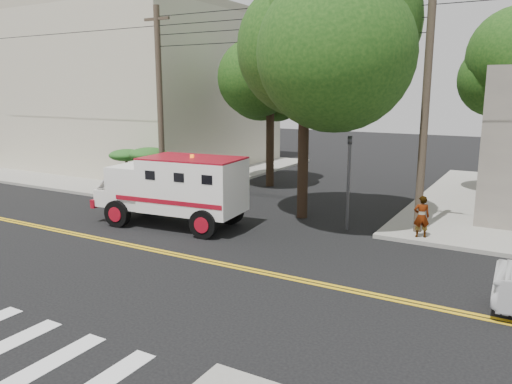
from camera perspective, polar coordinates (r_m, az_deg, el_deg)
The scene contains 12 objects.
ground at distance 16.58m, azimuth -9.07°, elevation -7.10°, with size 100.00×100.00×0.00m, color black.
sidewalk_nw at distance 35.16m, azimuth -12.48°, elevation 2.83°, with size 17.00×17.00×0.15m, color gray.
building_left at distance 37.23m, azimuth -13.58°, elevation 11.10°, with size 16.00×14.00×10.00m, color beige.
utility_pole_left at distance 23.93m, azimuth -10.91°, elevation 9.54°, with size 0.28×0.28×9.00m, color #382D23.
utility_pole_right at distance 18.74m, azimuth 18.75°, elevation 8.62°, with size 0.28×0.28×9.00m, color #382D23.
tree_main at distance 20.13m, azimuth 6.49°, elevation 17.02°, with size 6.08×5.70×9.85m.
tree_left at distance 27.08m, azimuth 2.05°, elevation 12.56°, with size 4.48×4.20×7.70m.
traffic_signal at distance 19.04m, azimuth 10.56°, elevation 2.19°, with size 0.15×0.18×3.60m.
accessibility_sign at distance 24.75m, azimuth -11.43°, elevation 2.29°, with size 0.45×0.10×2.02m.
palm_planter at distance 25.86m, azimuth -12.87°, elevation 3.25°, with size 3.52×2.63×2.36m.
armored_truck at distance 19.69m, azimuth -9.19°, elevation 0.61°, with size 6.26×2.97×2.76m.
pedestrian_a at distance 18.51m, azimuth 18.39°, elevation -2.68°, with size 0.55×0.36×1.50m, color gray.
Camera 1 is at (9.96, -12.16, 5.28)m, focal length 35.00 mm.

